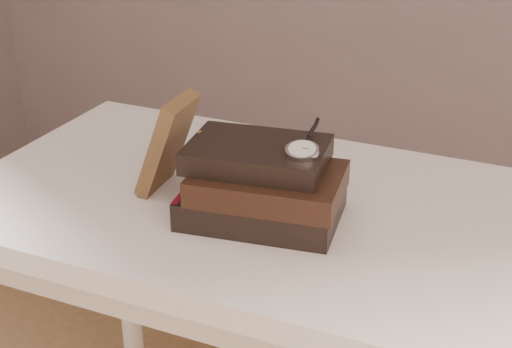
% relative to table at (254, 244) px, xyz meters
% --- Properties ---
extents(table, '(1.00, 0.60, 0.75)m').
position_rel_table_xyz_m(table, '(0.00, 0.00, 0.00)').
color(table, white).
rests_on(table, ground).
extents(book_stack, '(0.27, 0.20, 0.12)m').
position_rel_table_xyz_m(book_stack, '(0.04, -0.06, 0.15)').
color(book_stack, black).
rests_on(book_stack, table).
extents(journal, '(0.09, 0.11, 0.17)m').
position_rel_table_xyz_m(journal, '(-0.15, -0.03, 0.18)').
color(journal, '#462F1B').
rests_on(journal, table).
extents(pocket_watch, '(0.06, 0.16, 0.02)m').
position_rel_table_xyz_m(pocket_watch, '(0.11, -0.06, 0.22)').
color(pocket_watch, silver).
rests_on(pocket_watch, book_stack).
extents(eyeglasses, '(0.12, 0.13, 0.05)m').
position_rel_table_xyz_m(eyeglasses, '(-0.06, 0.01, 0.16)').
color(eyeglasses, silver).
rests_on(eyeglasses, book_stack).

